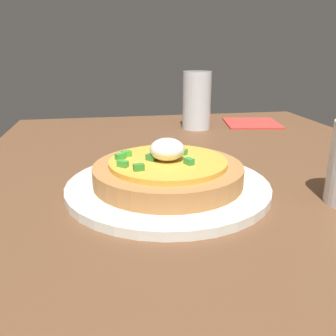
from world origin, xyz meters
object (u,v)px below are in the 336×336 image
(cup_far, at_px, (197,103))
(napkin, at_px, (252,123))
(plate, at_px, (168,186))
(pizza, at_px, (168,171))

(cup_far, height_order, napkin, cup_far)
(plate, relative_size, pizza, 1.37)
(cup_far, bearing_deg, plate, -19.74)
(plate, bearing_deg, pizza, -97.83)
(pizza, relative_size, napkin, 1.55)
(plate, xyz_separation_m, pizza, (-0.00, -0.00, 0.02))
(pizza, bearing_deg, napkin, 144.23)
(cup_far, distance_m, napkin, 0.16)
(plate, distance_m, cup_far, 0.39)
(plate, distance_m, pizza, 0.02)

